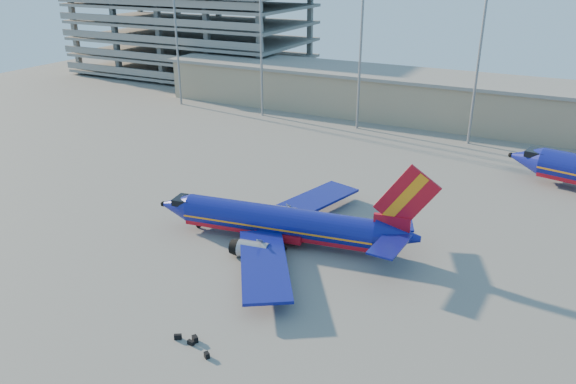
% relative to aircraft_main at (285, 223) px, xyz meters
% --- Properties ---
extents(ground, '(220.00, 220.00, 0.00)m').
position_rel_aircraft_main_xyz_m(ground, '(-3.82, -0.33, -2.27)').
color(ground, slate).
rests_on(ground, ground).
extents(terminal_building, '(122.00, 16.00, 8.50)m').
position_rel_aircraft_main_xyz_m(terminal_building, '(6.18, 57.67, 2.04)').
color(terminal_building, '#9C8B6C').
rests_on(terminal_building, ground).
extents(parking_garage, '(62.00, 32.00, 21.40)m').
position_rel_aircraft_main_xyz_m(parking_garage, '(-65.82, 73.72, 9.46)').
color(parking_garage, slate).
rests_on(parking_garage, ground).
extents(light_mast_row, '(101.60, 1.60, 28.65)m').
position_rel_aircraft_main_xyz_m(light_mast_row, '(1.18, 45.67, 15.28)').
color(light_mast_row, gray).
rests_on(light_mast_row, ground).
extents(aircraft_main, '(31.29, 29.89, 10.64)m').
position_rel_aircraft_main_xyz_m(aircraft_main, '(0.00, 0.00, 0.00)').
color(aircraft_main, navy).
rests_on(aircraft_main, ground).
extents(luggage_pile, '(4.06, 1.78, 0.54)m').
position_rel_aircraft_main_xyz_m(luggage_pile, '(1.69, -19.39, -2.03)').
color(luggage_pile, black).
rests_on(luggage_pile, ground).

